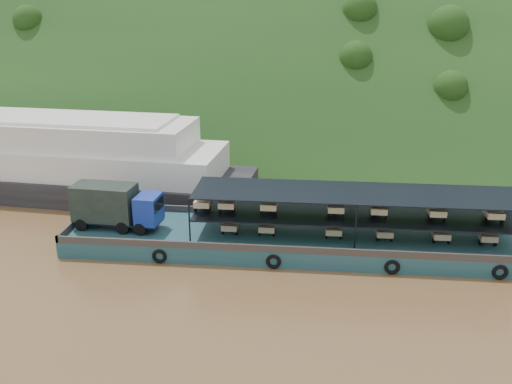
# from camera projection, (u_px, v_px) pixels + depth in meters

# --- Properties ---
(ground) EXTENTS (160.00, 160.00, 0.00)m
(ground) POSITION_uv_depth(u_px,v_px,m) (278.00, 246.00, 42.62)
(ground) COLOR brown
(ground) RESTS_ON ground
(hillside) EXTENTS (140.00, 39.60, 39.60)m
(hillside) POSITION_uv_depth(u_px,v_px,m) (296.00, 133.00, 76.37)
(hillside) COLOR #143312
(hillside) RESTS_ON ground
(cargo_barge) EXTENTS (35.00, 7.18, 4.54)m
(cargo_barge) POSITION_uv_depth(u_px,v_px,m) (289.00, 234.00, 42.01)
(cargo_barge) COLOR #144447
(cargo_barge) RESTS_ON ground
(passenger_ferry) EXTENTS (36.62, 11.89, 7.29)m
(passenger_ferry) POSITION_uv_depth(u_px,v_px,m) (60.00, 160.00, 53.14)
(passenger_ferry) COLOR black
(passenger_ferry) RESTS_ON ground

